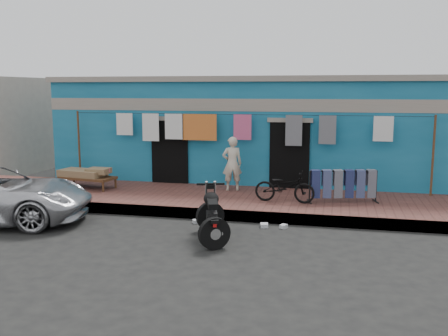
{
  "coord_description": "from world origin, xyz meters",
  "views": [
    {
      "loc": [
        2.6,
        -9.33,
        2.99
      ],
      "look_at": [
        0.0,
        2.0,
        1.15
      ],
      "focal_mm": 40.0,
      "sensor_mm": 36.0,
      "label": 1
    }
  ],
  "objects_px": {
    "seated_person": "(232,164)",
    "motorcycle": "(212,213)",
    "charpoy": "(88,178)",
    "bicycle": "(285,183)",
    "jeans_rack": "(343,186)"
  },
  "relations": [
    {
      "from": "seated_person",
      "to": "jeans_rack",
      "type": "distance_m",
      "value": 3.07
    },
    {
      "from": "bicycle",
      "to": "motorcycle",
      "type": "bearing_deg",
      "value": 159.37
    },
    {
      "from": "bicycle",
      "to": "charpoy",
      "type": "height_order",
      "value": "bicycle"
    },
    {
      "from": "seated_person",
      "to": "bicycle",
      "type": "distance_m",
      "value": 1.94
    },
    {
      "from": "bicycle",
      "to": "jeans_rack",
      "type": "distance_m",
      "value": 1.43
    },
    {
      "from": "seated_person",
      "to": "jeans_rack",
      "type": "bearing_deg",
      "value": 147.79
    },
    {
      "from": "seated_person",
      "to": "charpoy",
      "type": "height_order",
      "value": "seated_person"
    },
    {
      "from": "charpoy",
      "to": "jeans_rack",
      "type": "height_order",
      "value": "jeans_rack"
    },
    {
      "from": "bicycle",
      "to": "motorcycle",
      "type": "relative_size",
      "value": 0.83
    },
    {
      "from": "seated_person",
      "to": "motorcycle",
      "type": "bearing_deg",
      "value": 79.04
    },
    {
      "from": "charpoy",
      "to": "bicycle",
      "type": "bearing_deg",
      "value": -5.74
    },
    {
      "from": "bicycle",
      "to": "jeans_rack",
      "type": "bearing_deg",
      "value": -73.32
    },
    {
      "from": "bicycle",
      "to": "motorcycle",
      "type": "height_order",
      "value": "bicycle"
    },
    {
      "from": "charpoy",
      "to": "jeans_rack",
      "type": "distance_m",
      "value": 6.97
    },
    {
      "from": "motorcycle",
      "to": "charpoy",
      "type": "xyz_separation_m",
      "value": [
        -4.4,
        3.14,
        -0.01
      ]
    }
  ]
}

